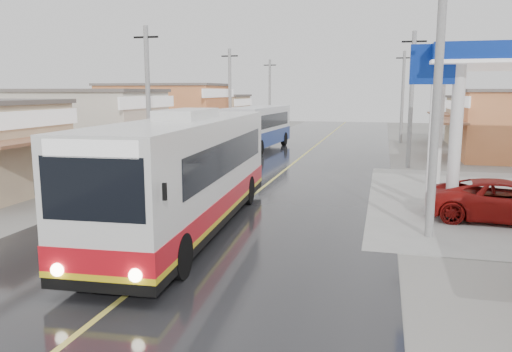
% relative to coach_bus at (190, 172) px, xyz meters
% --- Properties ---
extents(ground, '(120.00, 120.00, 0.00)m').
position_rel_coach_bus_xyz_m(ground, '(0.68, 0.92, -1.91)').
color(ground, slate).
rests_on(ground, ground).
extents(road, '(12.00, 90.00, 0.02)m').
position_rel_coach_bus_xyz_m(road, '(0.68, 15.92, -1.90)').
color(road, black).
rests_on(road, ground).
extents(centre_line, '(0.15, 90.00, 0.01)m').
position_rel_coach_bus_xyz_m(centre_line, '(0.68, 15.92, -1.89)').
color(centre_line, '#D8CC4C').
rests_on(centre_line, road).
extents(shopfronts_left, '(11.00, 44.00, 5.20)m').
position_rel_coach_bus_xyz_m(shopfronts_left, '(-12.32, 18.92, -1.91)').
color(shopfronts_left, tan).
rests_on(shopfronts_left, ground).
extents(utility_poles_left, '(1.60, 50.00, 8.00)m').
position_rel_coach_bus_xyz_m(utility_poles_left, '(-6.32, 16.92, -1.91)').
color(utility_poles_left, gray).
rests_on(utility_poles_left, ground).
extents(utility_poles_right, '(1.60, 36.00, 8.00)m').
position_rel_coach_bus_xyz_m(utility_poles_right, '(7.68, 15.92, -1.91)').
color(utility_poles_right, gray).
rests_on(utility_poles_right, ground).
extents(coach_bus, '(3.61, 12.84, 3.97)m').
position_rel_coach_bus_xyz_m(coach_bus, '(0.00, 0.00, 0.00)').
color(coach_bus, silver).
rests_on(coach_bus, road).
extents(second_bus, '(3.25, 10.18, 3.33)m').
position_rel_coach_bus_xyz_m(second_bus, '(-3.37, 22.77, -0.12)').
color(second_bus, silver).
rests_on(second_bus, road).
extents(jeepney, '(5.45, 2.81, 1.47)m').
position_rel_coach_bus_xyz_m(jeepney, '(10.49, 3.62, -1.18)').
color(jeepney, maroon).
rests_on(jeepney, ground).
extents(cyclist, '(0.75, 2.09, 2.24)m').
position_rel_coach_bus_xyz_m(cyclist, '(-3.84, 6.83, -1.18)').
color(cyclist, black).
rests_on(cyclist, ground).
extents(tricycle_near, '(1.48, 2.08, 1.51)m').
position_rel_coach_bus_xyz_m(tricycle_near, '(-7.24, 8.18, -1.05)').
color(tricycle_near, '#26262D').
rests_on(tricycle_near, ground).
extents(tyre_stack, '(0.96, 0.96, 0.49)m').
position_rel_coach_bus_xyz_m(tyre_stack, '(-4.84, 4.93, -1.67)').
color(tyre_stack, black).
rests_on(tyre_stack, ground).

